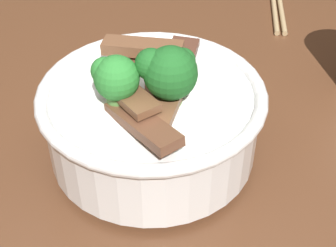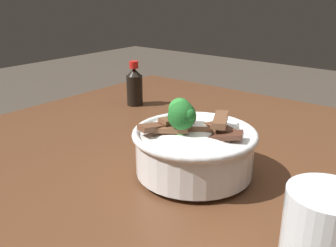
% 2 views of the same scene
% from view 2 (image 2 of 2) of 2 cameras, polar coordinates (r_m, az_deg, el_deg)
% --- Properties ---
extents(dining_table, '(1.20, 0.87, 0.81)m').
position_cam_2_polar(dining_table, '(0.76, 11.26, -15.65)').
color(dining_table, '#56331E').
rests_on(dining_table, ground).
extents(rice_bowl, '(0.20, 0.20, 0.13)m').
position_cam_2_polar(rice_bowl, '(0.60, 4.00, -3.46)').
color(rice_bowl, white).
rests_on(rice_bowl, dining_table).
extents(soy_sauce_bottle, '(0.04, 0.04, 0.12)m').
position_cam_2_polar(soy_sauce_bottle, '(0.98, -5.18, 5.76)').
color(soy_sauce_bottle, black).
rests_on(soy_sauce_bottle, dining_table).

